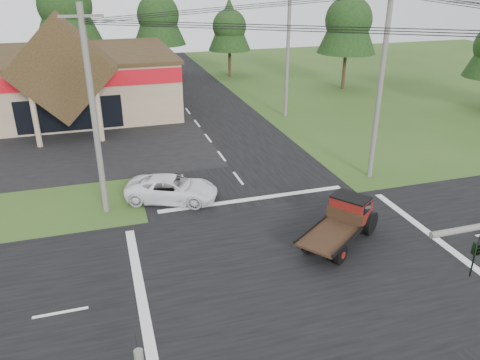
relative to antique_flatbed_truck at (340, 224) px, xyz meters
name	(u,v)px	position (x,y,z in m)	size (l,w,h in m)	color
ground	(305,268)	(-2.31, -1.39, -1.05)	(120.00, 120.00, 0.00)	#2E491A
road_ns	(305,268)	(-2.31, -1.39, -1.04)	(12.00, 120.00, 0.02)	black
road_ew	(305,268)	(-2.31, -1.39, -1.04)	(120.00, 12.00, 0.02)	black
parking_apron	(12,153)	(-16.31, 17.61, -1.04)	(28.00, 14.00, 0.02)	black
cvs_building	(1,84)	(-18.02, 28.17, 1.73)	(30.40, 18.20, 9.19)	gray
utility_pole_nw	(94,113)	(-10.31, 6.61, 4.34)	(2.00, 0.30, 10.50)	#595651
utility_pole_ne	(381,82)	(5.69, 6.61, 4.84)	(2.00, 0.30, 11.50)	#595651
utility_pole_n	(288,50)	(5.69, 20.61, 4.69)	(2.00, 0.30, 11.20)	#595651
tree_row_c	(64,3)	(-12.31, 39.61, 7.67)	(7.28, 7.28, 13.13)	#332316
tree_row_d	(158,13)	(-2.31, 40.61, 6.32)	(6.16, 6.16, 11.11)	#332316
tree_row_e	(229,25)	(5.69, 38.61, 4.98)	(5.04, 5.04, 9.09)	#332316
tree_side_ne	(349,18)	(15.69, 28.61, 6.32)	(6.16, 6.16, 11.11)	#332316
antique_flatbed_truck	(340,224)	(0.00, 0.00, 0.00)	(1.92, 5.03, 2.10)	#5B150D
white_pickup	(172,189)	(-6.69, 6.85, -0.35)	(2.33, 5.05, 1.40)	white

